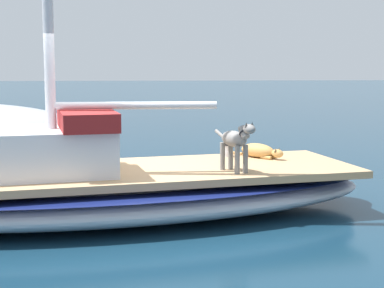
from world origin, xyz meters
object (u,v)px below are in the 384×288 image
at_px(sailboat_main, 120,193).
at_px(dog_grey, 236,141).
at_px(dog_tan, 259,151).
at_px(deck_winch, 228,150).

height_order(sailboat_main, dog_grey, dog_grey).
xyz_separation_m(dog_tan, deck_winch, (0.14, 0.47, -0.01)).
bearing_deg(dog_grey, dog_tan, -24.66).
bearing_deg(sailboat_main, dog_grey, -99.94).
distance_m(sailboat_main, dog_tan, 2.35).
distance_m(dog_grey, deck_winch, 1.37).
bearing_deg(deck_winch, dog_grey, 176.71).
distance_m(dog_tan, deck_winch, 0.49).
height_order(sailboat_main, deck_winch, deck_winch).
distance_m(sailboat_main, dog_grey, 1.76).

